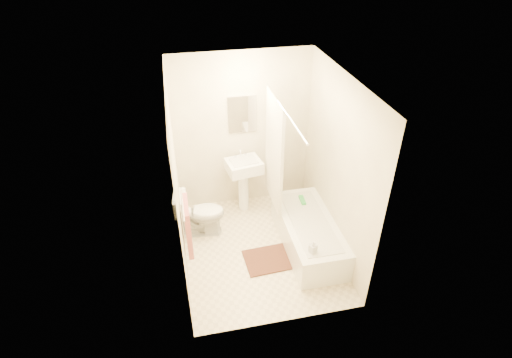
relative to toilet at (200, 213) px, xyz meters
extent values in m
plane|color=beige|center=(0.75, -0.53, -0.34)|extent=(2.40, 2.40, 0.00)
plane|color=white|center=(0.75, -0.53, 2.06)|extent=(2.40, 2.40, 0.00)
cube|color=beige|center=(0.75, 0.67, 0.86)|extent=(2.00, 0.02, 2.40)
cube|color=beige|center=(-0.25, -0.53, 0.86)|extent=(0.02, 2.40, 2.40)
cube|color=beige|center=(1.75, -0.53, 0.86)|extent=(0.02, 2.40, 2.40)
cube|color=white|center=(0.75, 0.65, 1.16)|extent=(0.40, 0.03, 0.55)
cylinder|color=silver|center=(1.05, -0.43, 1.66)|extent=(0.03, 1.70, 0.03)
cube|color=silver|center=(1.05, -0.03, 0.88)|extent=(0.04, 0.80, 1.55)
cylinder|color=silver|center=(-0.21, -0.78, 0.76)|extent=(0.02, 0.60, 0.02)
cube|color=#CC7266|center=(-0.18, -0.78, 0.44)|extent=(0.06, 0.45, 0.66)
cylinder|color=white|center=(-0.18, -0.41, 0.36)|extent=(0.11, 0.12, 0.12)
imported|color=white|center=(0.00, 0.00, 0.00)|extent=(0.73, 0.46, 0.68)
cube|color=#4A2A1F|center=(0.84, -0.76, -0.33)|extent=(0.68, 0.53, 0.02)
imported|color=silver|center=(1.27, -1.17, 0.18)|extent=(0.10, 0.10, 0.17)
cube|color=green|center=(1.46, -0.14, 0.11)|extent=(0.07, 0.21, 0.04)
camera|label=1|loc=(-0.14, -4.50, 3.51)|focal=28.00mm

